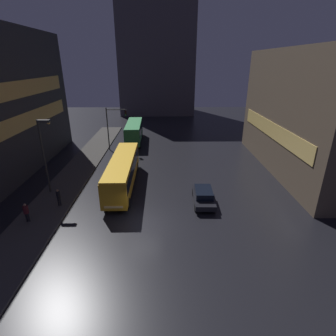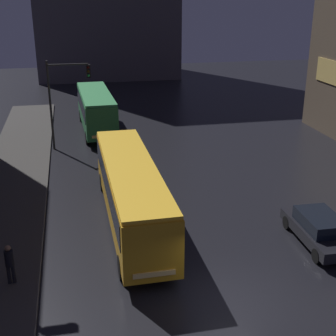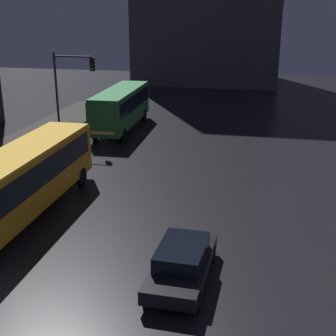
% 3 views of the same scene
% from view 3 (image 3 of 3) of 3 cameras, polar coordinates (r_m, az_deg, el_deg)
% --- Properties ---
extents(bus_near, '(2.47, 11.99, 3.16)m').
position_cam_3_polar(bus_near, '(22.02, -17.68, -1.21)').
color(bus_near, orange).
rests_on(bus_near, ground).
extents(bus_far, '(2.70, 9.76, 3.21)m').
position_cam_3_polar(bus_far, '(37.31, -5.77, 7.63)').
color(bus_far, '#236B38').
rests_on(bus_far, ground).
extents(car_taxi, '(2.01, 4.54, 1.39)m').
position_cam_3_polar(car_taxi, '(16.77, 1.71, -11.38)').
color(car_taxi, black).
rests_on(car_taxi, ground).
extents(traffic_light_main, '(3.01, 0.35, 6.36)m').
position_cam_3_polar(traffic_light_main, '(33.94, -11.97, 10.15)').
color(traffic_light_main, '#2D2D2D').
rests_on(traffic_light_main, ground).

